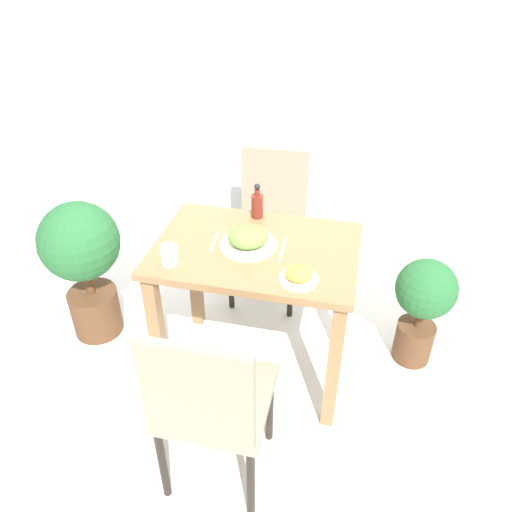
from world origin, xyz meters
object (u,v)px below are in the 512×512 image
at_px(chair_far, 270,217).
at_px(potted_plant_left, 83,258).
at_px(potted_plant_right, 423,302).
at_px(side_plate, 299,275).
at_px(sauce_bottle, 257,205).
at_px(drink_cup, 169,255).
at_px(chair_near, 210,402).
at_px(food_plate, 248,239).

xyz_separation_m(chair_far, potted_plant_left, (-0.88, -0.63, -0.00)).
xyz_separation_m(chair_far, potted_plant_right, (0.88, -0.44, -0.13)).
distance_m(side_plate, sauce_bottle, 0.55).
bearing_deg(drink_cup, side_plate, 0.57).
distance_m(chair_near, food_plate, 0.74).
xyz_separation_m(chair_near, potted_plant_left, (-0.93, 0.75, -0.00)).
relative_size(chair_far, side_plate, 5.54).
xyz_separation_m(chair_far, drink_cup, (-0.26, -0.91, 0.30)).
distance_m(side_plate, potted_plant_right, 0.85).
bearing_deg(chair_near, chair_far, -87.79).
height_order(drink_cup, potted_plant_left, drink_cup).
relative_size(side_plate, sauce_bottle, 0.90).
bearing_deg(potted_plant_right, drink_cup, -157.94).
height_order(potted_plant_left, potted_plant_right, potted_plant_left).
distance_m(chair_far, drink_cup, 0.99).
height_order(chair_near, side_plate, chair_near).
height_order(chair_far, potted_plant_right, chair_far).
xyz_separation_m(side_plate, sauce_bottle, (-0.28, 0.47, 0.04)).
distance_m(food_plate, potted_plant_right, 0.98).
bearing_deg(chair_far, sauce_bottle, -87.48).
relative_size(food_plate, drink_cup, 2.95).
distance_m(chair_near, potted_plant_right, 1.26).
xyz_separation_m(chair_near, chair_far, (-0.05, 1.38, 0.00)).
bearing_deg(chair_far, chair_near, -87.79).
bearing_deg(chair_far, drink_cup, -105.87).
xyz_separation_m(food_plate, sauce_bottle, (-0.02, 0.26, 0.03)).
distance_m(chair_far, side_plate, 0.99).
relative_size(chair_near, side_plate, 5.54).
relative_size(sauce_bottle, potted_plant_right, 0.29).
relative_size(chair_far, sauce_bottle, 5.00).
bearing_deg(drink_cup, chair_far, 74.13).
relative_size(chair_near, sauce_bottle, 5.00).
bearing_deg(potted_plant_left, potted_plant_right, 5.97).
relative_size(side_plate, potted_plant_left, 0.20).
bearing_deg(side_plate, chair_far, 108.37).
bearing_deg(sauce_bottle, potted_plant_left, -167.82).
height_order(side_plate, drink_cup, drink_cup).
bearing_deg(potted_plant_left, chair_far, 35.54).
xyz_separation_m(drink_cup, potted_plant_left, (-0.62, 0.28, -0.30)).
bearing_deg(drink_cup, food_plate, 35.07).
distance_m(chair_near, chair_far, 1.38).
height_order(chair_near, drink_cup, chair_near).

